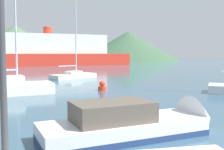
{
  "coord_description": "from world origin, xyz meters",
  "views": [
    {
      "loc": [
        -4.39,
        -5.23,
        2.75
      ],
      "look_at": [
        -0.7,
        14.0,
        1.2
      ],
      "focal_mm": 45.0,
      "sensor_mm": 36.0,
      "label": 1
    }
  ],
  "objects": [
    {
      "name": "ferry_distant",
      "position": [
        -6.52,
        57.29,
        2.95
      ],
      "size": [
        36.61,
        15.25,
        8.31
      ],
      "rotation": [
        0.0,
        0.0,
        0.22
      ],
      "color": "red",
      "rests_on": "ground_plane"
    },
    {
      "name": "motorboat_near",
      "position": [
        -1.67,
        3.63,
        0.37
      ],
      "size": [
        6.67,
        3.32,
        1.83
      ],
      "rotation": [
        0.0,
        0.0,
        0.24
      ],
      "color": "silver",
      "rests_on": "ground_plane"
    },
    {
      "name": "buoy_marker",
      "position": [
        -1.24,
        14.98,
        0.29
      ],
      "size": [
        0.62,
        0.62,
        0.71
      ],
      "color": "red",
      "rests_on": "ground_plane"
    },
    {
      "name": "hill_west",
      "position": [
        -18.33,
        93.0,
        5.95
      ],
      "size": [
        37.37,
        37.37,
        11.9
      ],
      "color": "#4C6647",
      "rests_on": "ground_plane"
    },
    {
      "name": "hill_central",
      "position": [
        19.1,
        88.35,
        4.99
      ],
      "size": [
        35.15,
        35.15,
        9.98
      ],
      "color": "#38563D",
      "rests_on": "ground_plane"
    },
    {
      "name": "sailboat_inner",
      "position": [
        -2.77,
        25.42,
        0.39
      ],
      "size": [
        5.3,
        4.55,
        8.73
      ],
      "rotation": [
        0.0,
        0.0,
        0.64
      ],
      "color": "white",
      "rests_on": "ground_plane"
    },
    {
      "name": "sailboat_outer",
      "position": [
        -7.49,
        14.1,
        0.51
      ],
      "size": [
        5.76,
        3.41,
        9.97
      ],
      "rotation": [
        0.0,
        0.0,
        0.26
      ],
      "color": "white",
      "rests_on": "ground_plane"
    }
  ]
}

